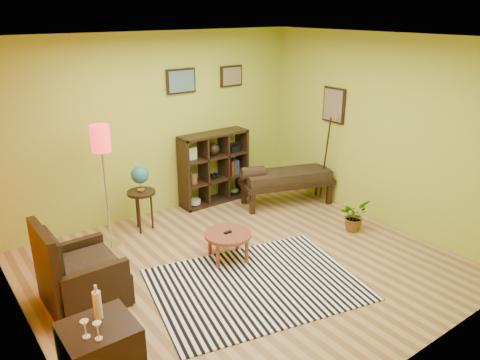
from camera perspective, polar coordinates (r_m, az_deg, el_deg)
ground at (r=6.07m, az=0.48°, el=-10.57°), size 5.00×5.00×0.00m
room_shell at (r=5.33m, az=-0.36°, el=6.02°), size 5.04×4.54×2.82m
zebra_rug at (r=5.73m, az=1.96°, el=-12.60°), size 2.73×2.23×0.01m
coffee_table at (r=6.10m, az=-1.50°, el=-6.91°), size 0.61×0.61×0.40m
armchair at (r=5.57m, az=-19.08°, el=-11.29°), size 0.83×0.84×1.00m
side_cabinet at (r=4.34m, az=-16.48°, el=-20.29°), size 0.58×0.53×1.00m
floor_lamp at (r=6.29m, az=-16.52°, el=3.55°), size 0.26×0.26×1.72m
globe_table at (r=6.87m, az=-12.05°, el=-0.25°), size 0.41×0.41×1.00m
cube_shelf at (r=7.81m, az=-3.10°, el=1.51°), size 1.20×0.35×1.20m
bench at (r=7.77m, az=5.47°, el=0.20°), size 1.63×1.02×0.71m
potted_plant at (r=7.14m, az=13.66°, el=-4.60°), size 0.51×0.54×0.36m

